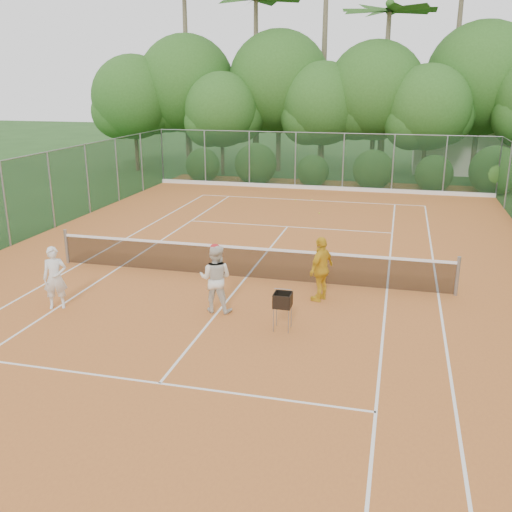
{
  "coord_description": "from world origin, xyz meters",
  "views": [
    {
      "loc": [
        4.21,
        -15.46,
        5.62
      ],
      "look_at": [
        0.61,
        -1.2,
        1.1
      ],
      "focal_mm": 40.0,
      "sensor_mm": 36.0,
      "label": 1
    }
  ],
  "objects": [
    {
      "name": "clay_court",
      "position": [
        0.0,
        0.0,
        0.01
      ],
      "size": [
        18.0,
        36.0,
        0.02
      ],
      "primitive_type": "cube",
      "color": "#B8652A",
      "rests_on": "ground"
    },
    {
      "name": "player_white",
      "position": [
        -4.1,
        -3.44,
        0.83
      ],
      "size": [
        0.7,
        0.61,
        1.63
      ],
      "primitive_type": "imported",
      "rotation": [
        0.0,
        0.0,
        0.46
      ],
      "color": "silver",
      "rests_on": "clay_court"
    },
    {
      "name": "stray_ball_b",
      "position": [
        -0.64,
        11.63,
        0.05
      ],
      "size": [
        0.07,
        0.07,
        0.07
      ],
      "primitive_type": "sphere",
      "color": "gold",
      "rests_on": "clay_court"
    },
    {
      "name": "player_center_grp",
      "position": [
        -0.07,
        -2.65,
        0.9
      ],
      "size": [
        0.86,
        0.68,
        1.77
      ],
      "color": "silver",
      "rests_on": "clay_court"
    },
    {
      "name": "stray_ball_a",
      "position": [
        0.14,
        11.87,
        0.05
      ],
      "size": [
        0.07,
        0.07,
        0.07
      ],
      "primitive_type": "sphere",
      "color": "yellow",
      "rests_on": "clay_court"
    },
    {
      "name": "club_building",
      "position": [
        9.0,
        24.0,
        1.5
      ],
      "size": [
        8.0,
        5.0,
        3.0
      ],
      "primitive_type": "cube",
      "color": "beige",
      "rests_on": "ground"
    },
    {
      "name": "tennis_net",
      "position": [
        0.0,
        0.0,
        0.53
      ],
      "size": [
        11.97,
        0.1,
        1.1
      ],
      "color": "gray",
      "rests_on": "clay_court"
    },
    {
      "name": "stray_ball_c",
      "position": [
        0.91,
        9.02,
        0.05
      ],
      "size": [
        0.07,
        0.07,
        0.07
      ],
      "primitive_type": "sphere",
      "color": "#C3D030",
      "rests_on": "clay_court"
    },
    {
      "name": "fence_back",
      "position": [
        0.0,
        15.0,
        1.52
      ],
      "size": [
        18.07,
        0.07,
        3.0
      ],
      "color": "#19381E",
      "rests_on": "clay_court"
    },
    {
      "name": "tropical_treeline",
      "position": [
        1.43,
        20.22,
        5.11
      ],
      "size": [
        32.1,
        8.49,
        15.03
      ],
      "color": "brown",
      "rests_on": "ground"
    },
    {
      "name": "ground",
      "position": [
        0.0,
        0.0,
        0.0
      ],
      "size": [
        120.0,
        120.0,
        0.0
      ],
      "primitive_type": "plane",
      "color": "#204418",
      "rests_on": "ground"
    },
    {
      "name": "court_markings",
      "position": [
        0.0,
        0.0,
        0.02
      ],
      "size": [
        11.03,
        23.83,
        0.01
      ],
      "color": "white",
      "rests_on": "clay_court"
    },
    {
      "name": "player_yellow",
      "position": [
        2.4,
        -1.24,
        0.89
      ],
      "size": [
        0.8,
        1.11,
        1.74
      ],
      "primitive_type": "imported",
      "rotation": [
        0.0,
        0.0,
        -1.98
      ],
      "color": "gold",
      "rests_on": "clay_court"
    },
    {
      "name": "ball_hopper",
      "position": [
        1.79,
        -3.35,
        0.74
      ],
      "size": [
        0.4,
        0.4,
        0.91
      ],
      "rotation": [
        0.0,
        0.0,
        0.17
      ],
      "color": "gray",
      "rests_on": "clay_court"
    }
  ]
}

